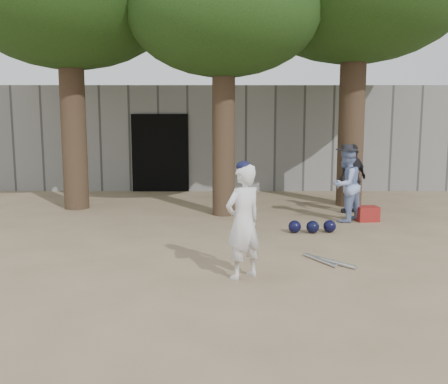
{
  "coord_description": "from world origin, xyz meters",
  "views": [
    {
      "loc": [
        0.58,
        -6.39,
        2.01
      ],
      "look_at": [
        0.6,
        1.0,
        0.95
      ],
      "focal_mm": 40.0,
      "sensor_mm": 36.0,
      "label": 1
    }
  ],
  "objects_px": {
    "boy_player": "(243,222)",
    "spectator_blue": "(346,185)",
    "spectator_dark": "(352,179)",
    "red_bag": "(367,214)"
  },
  "relations": [
    {
      "from": "boy_player",
      "to": "spectator_blue",
      "type": "bearing_deg",
      "value": -158.12
    },
    {
      "from": "spectator_blue",
      "to": "spectator_dark",
      "type": "xyz_separation_m",
      "value": [
        0.38,
        0.96,
        0.02
      ]
    },
    {
      "from": "spectator_dark",
      "to": "spectator_blue",
      "type": "bearing_deg",
      "value": 27.85
    },
    {
      "from": "boy_player",
      "to": "spectator_dark",
      "type": "bearing_deg",
      "value": -156.25
    },
    {
      "from": "boy_player",
      "to": "red_bag",
      "type": "relative_size",
      "value": 3.51
    },
    {
      "from": "red_bag",
      "to": "boy_player",
      "type": "bearing_deg",
      "value": -125.87
    },
    {
      "from": "boy_player",
      "to": "spectator_blue",
      "type": "distance_m",
      "value": 4.25
    },
    {
      "from": "boy_player",
      "to": "red_bag",
      "type": "bearing_deg",
      "value": -162.89
    },
    {
      "from": "spectator_blue",
      "to": "red_bag",
      "type": "height_order",
      "value": "spectator_blue"
    },
    {
      "from": "boy_player",
      "to": "spectator_blue",
      "type": "relative_size",
      "value": 1.0
    }
  ]
}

